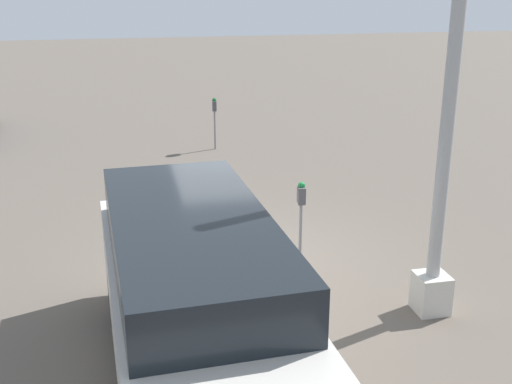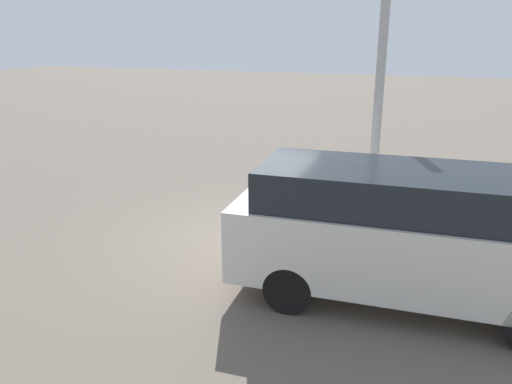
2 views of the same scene
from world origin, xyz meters
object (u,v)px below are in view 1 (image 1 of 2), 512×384
at_px(parked_van, 194,294).
at_px(parking_meter_far, 215,112).
at_px(lamp_post, 442,182).
at_px(parking_meter_near, 301,207).

bearing_deg(parked_van, parking_meter_far, 167.31).
height_order(parking_meter_far, parked_van, parked_van).
distance_m(lamp_post, parked_van, 3.58).
bearing_deg(parked_van, lamp_post, 102.19).
bearing_deg(parked_van, parking_meter_near, 138.72).
bearing_deg(lamp_post, parking_meter_near, -136.45).
distance_m(parking_meter_near, parking_meter_far, 7.80).
xyz_separation_m(parking_meter_near, parking_meter_far, (-7.80, -0.10, -0.09)).
relative_size(lamp_post, parked_van, 1.05).
distance_m(parking_meter_near, lamp_post, 2.23).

